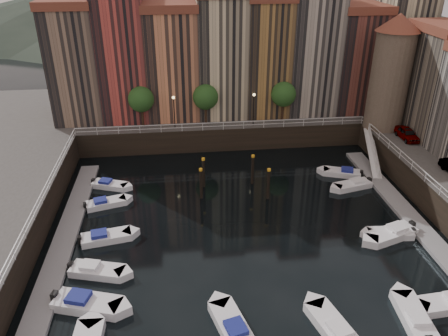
{
  "coord_description": "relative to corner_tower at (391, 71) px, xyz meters",
  "views": [
    {
      "loc": [
        -5.69,
        -34.53,
        23.55
      ],
      "look_at": [
        -1.28,
        4.0,
        3.75
      ],
      "focal_mm": 35.0,
      "sensor_mm": 36.0,
      "label": 1
    }
  ],
  "objects": [
    {
      "name": "ground",
      "position": [
        -20.0,
        -14.5,
        -10.19
      ],
      "size": [
        200.0,
        200.0,
        0.0
      ],
      "primitive_type": "plane",
      "color": "black",
      "rests_on": "ground"
    },
    {
      "name": "quay_far",
      "position": [
        -20.0,
        11.5,
        -8.69
      ],
      "size": [
        80.0,
        20.0,
        3.0
      ],
      "primitive_type": "cube",
      "color": "black",
      "rests_on": "ground"
    },
    {
      "name": "dock_left",
      "position": [
        -36.2,
        -15.5,
        -10.02
      ],
      "size": [
        2.0,
        28.0,
        0.35
      ],
      "primitive_type": "cube",
      "color": "gray",
      "rests_on": "ground"
    },
    {
      "name": "dock_right",
      "position": [
        -3.8,
        -15.5,
        -10.02
      ],
      "size": [
        2.0,
        28.0,
        0.35
      ],
      "primitive_type": "cube",
      "color": "gray",
      "rests_on": "ground"
    },
    {
      "name": "mountains",
      "position": [
        -18.28,
        95.5,
        -2.28
      ],
      "size": [
        145.0,
        100.0,
        18.0
      ],
      "color": "#2D382D",
      "rests_on": "ground"
    },
    {
      "name": "far_terrace",
      "position": [
        -16.69,
        9.0,
        0.76
      ],
      "size": [
        48.7,
        10.3,
        17.5
      ],
      "color": "#826753",
      "rests_on": "quay_far"
    },
    {
      "name": "corner_tower",
      "position": [
        0.0,
        0.0,
        0.0
      ],
      "size": [
        5.2,
        5.2,
        13.8
      ],
      "color": "#6B5B4C",
      "rests_on": "quay_right"
    },
    {
      "name": "promenade_trees",
      "position": [
        -21.33,
        3.7,
        -3.61
      ],
      "size": [
        21.2,
        3.2,
        5.2
      ],
      "color": "black",
      "rests_on": "quay_far"
    },
    {
      "name": "street_lamps",
      "position": [
        -21.0,
        2.7,
        -4.3
      ],
      "size": [
        10.36,
        0.36,
        4.18
      ],
      "color": "black",
      "rests_on": "quay_far"
    },
    {
      "name": "railings",
      "position": [
        -20.0,
        -9.62,
        -6.41
      ],
      "size": [
        36.08,
        34.04,
        0.52
      ],
      "color": "white",
      "rests_on": "ground"
    },
    {
      "name": "gangway",
      "position": [
        -2.9,
        -4.5,
        -8.28
      ],
      "size": [
        2.78,
        8.32,
        3.73
      ],
      "color": "white",
      "rests_on": "ground"
    },
    {
      "name": "mooring_pilings",
      "position": [
        -20.3,
        -8.79,
        -8.54
      ],
      "size": [
        7.22,
        3.74,
        3.78
      ],
      "color": "black",
      "rests_on": "ground"
    },
    {
      "name": "boat_left_0",
      "position": [
        -32.93,
        -24.34,
        -9.79
      ],
      "size": [
        5.39,
        3.32,
        1.21
      ],
      "rotation": [
        0.0,
        0.0,
        -0.31
      ],
      "color": "white",
      "rests_on": "ground"
    },
    {
      "name": "boat_left_1",
      "position": [
        -32.75,
        -20.68,
        -9.84
      ],
      "size": [
        4.72,
        2.79,
        1.06
      ],
      "rotation": [
        0.0,
        0.0,
        -0.28
      ],
      "color": "white",
      "rests_on": "ground"
    },
    {
      "name": "boat_left_2",
      "position": [
        -32.63,
        -16.19,
        -9.84
      ],
      "size": [
        4.72,
        2.44,
        1.06
      ],
      "rotation": [
        0.0,
        0.0,
        0.18
      ],
      "color": "white",
      "rests_on": "ground"
    },
    {
      "name": "boat_left_3",
      "position": [
        -33.37,
        -10.25,
        -9.87
      ],
      "size": [
        4.29,
        2.54,
        0.96
      ],
      "rotation": [
        0.0,
        0.0,
        0.28
      ],
      "color": "white",
      "rests_on": "ground"
    },
    {
      "name": "boat_left_4",
      "position": [
        -33.41,
        -6.39,
        -9.88
      ],
      "size": [
        4.15,
        2.72,
        0.94
      ],
      "rotation": [
        0.0,
        0.0,
        -0.36
      ],
      "color": "white",
      "rests_on": "ground"
    },
    {
      "name": "boat_right_0",
      "position": [
        -6.76,
        -27.28,
        -9.83
      ],
      "size": [
        4.77,
        2.01,
        1.08
      ],
      "rotation": [
        0.0,
        0.0,
        3.21
      ],
      "color": "white",
      "rests_on": "ground"
    },
    {
      "name": "boat_right_1",
      "position": [
        -6.95,
        -18.63,
        -9.8
      ],
      "size": [
        5.2,
        3.31,
        1.17
      ],
      "rotation": [
        0.0,
        0.0,
        3.47
      ],
      "color": "white",
      "rests_on": "ground"
    },
    {
      "name": "boat_right_2",
      "position": [
        -6.95,
        -18.49,
        -9.87
      ],
      "size": [
        4.3,
        1.87,
        0.97
      ],
      "rotation": [
        0.0,
        0.0,
        3.06
      ],
      "color": "white",
      "rests_on": "ground"
    },
    {
      "name": "boat_right_3",
      "position": [
        -6.99,
        -9.49,
        -9.86
      ],
      "size": [
        4.47,
        2.49,
        1.0
      ],
      "rotation": [
        0.0,
        0.0,
        3.38
      ],
      "color": "white",
      "rests_on": "ground"
    },
    {
      "name": "boat_right_4",
      "position": [
        -7.12,
        -6.58,
        -9.86
      ],
      "size": [
        4.46,
        2.9,
        1.01
      ],
      "rotation": [
        0.0,
        0.0,
        2.79
      ],
      "color": "white",
      "rests_on": "ground"
    },
    {
      "name": "boat_near_1",
      "position": [
        -22.66,
        -27.75,
        -9.8
      ],
      "size": [
        3.02,
        5.17,
        1.16
      ],
      "rotation": [
        0.0,
        0.0,
        1.84
      ],
      "color": "white",
      "rests_on": "ground"
    },
    {
      "name": "boat_near_2",
      "position": [
        -15.83,
        -28.62,
        -9.8
      ],
      "size": [
        3.02,
        5.21,
        1.17
      ],
      "rotation": [
        0.0,
        0.0,
        1.83
      ],
      "color": "white",
      "rests_on": "ground"
    },
    {
      "name": "boat_near_3",
      "position": [
        -9.92,
        -28.27,
        -9.82
      ],
      "size": [
        2.16,
        4.9,
        1.11
      ],
      "rotation": [
        0.0,
        0.0,
        1.48
      ],
      "color": "white",
      "rests_on": "ground"
    },
    {
      "name": "car_a",
      "position": [
        1.21,
        -4.13,
        -6.52
      ],
      "size": [
        1.61,
        3.98,
        1.35
      ],
      "primitive_type": "imported",
      "rotation": [
        0.0,
        0.0,
        0.0
      ],
      "color": "gray",
      "rests_on": "quay_right"
    }
  ]
}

